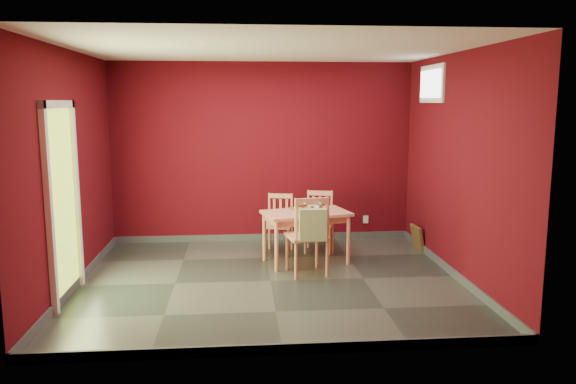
{
  "coord_description": "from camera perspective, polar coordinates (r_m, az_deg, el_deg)",
  "views": [
    {
      "loc": [
        -0.34,
        -6.44,
        2.12
      ],
      "look_at": [
        0.25,
        0.45,
        1.0
      ],
      "focal_mm": 35.0,
      "sensor_mm": 36.0,
      "label": 1
    }
  ],
  "objects": [
    {
      "name": "dining_table",
      "position": [
        7.39,
        1.84,
        -2.67
      ],
      "size": [
        1.22,
        0.89,
        0.69
      ],
      "color": "tan",
      "rests_on": "ground"
    },
    {
      "name": "table_runner",
      "position": [
        7.28,
        1.94,
        -2.56
      ],
      "size": [
        0.45,
        0.7,
        0.32
      ],
      "color": "olive",
      "rests_on": "dining_table"
    },
    {
      "name": "chair_far_left",
      "position": [
        7.96,
        -0.92,
        -3.13
      ],
      "size": [
        0.46,
        0.46,
        0.82
      ],
      "color": "tan",
      "rests_on": "ground"
    },
    {
      "name": "picture_frame",
      "position": [
        8.31,
        13.0,
        -4.56
      ],
      "size": [
        0.14,
        0.36,
        0.36
      ],
      "color": "brown",
      "rests_on": "ground"
    },
    {
      "name": "room_shell",
      "position": [
        6.77,
        -1.8,
        -8.6
      ],
      "size": [
        4.5,
        4.5,
        4.5
      ],
      "color": "#4B070F",
      "rests_on": "ground"
    },
    {
      "name": "ground",
      "position": [
        6.79,
        -1.8,
        -9.0
      ],
      "size": [
        4.5,
        4.5,
        0.0
      ],
      "primitive_type": "plane",
      "color": "#2D342D",
      "rests_on": "ground"
    },
    {
      "name": "doorway",
      "position": [
        6.4,
        -21.98,
        -0.42
      ],
      "size": [
        0.06,
        1.01,
        2.13
      ],
      "color": "#B7D838",
      "rests_on": "ground"
    },
    {
      "name": "cat",
      "position": [
        7.35,
        2.82,
        -1.28
      ],
      "size": [
        0.31,
        0.43,
        0.19
      ],
      "primitive_type": null,
      "rotation": [
        0.0,
        0.0,
        0.3
      ],
      "color": "slate",
      "rests_on": "table_runner"
    },
    {
      "name": "chair_near",
      "position": [
        6.89,
        2.04,
        -4.35
      ],
      "size": [
        0.54,
        0.54,
        0.99
      ],
      "color": "tan",
      "rests_on": "ground"
    },
    {
      "name": "tote_bag",
      "position": [
        6.64,
        2.54,
        -3.33
      ],
      "size": [
        0.32,
        0.19,
        0.45
      ],
      "color": "#94A96C",
      "rests_on": "chair_near"
    },
    {
      "name": "chair_far_right",
      "position": [
        8.03,
        3.16,
        -2.93
      ],
      "size": [
        0.48,
        0.48,
        0.85
      ],
      "color": "tan",
      "rests_on": "ground"
    },
    {
      "name": "window",
      "position": [
        7.87,
        14.38,
        10.59
      ],
      "size": [
        0.05,
        0.9,
        0.5
      ],
      "color": "white",
      "rests_on": "room_shell"
    },
    {
      "name": "outlet_plate",
      "position": [
        8.84,
        7.9,
        -2.77
      ],
      "size": [
        0.08,
        0.02,
        0.12
      ],
      "primitive_type": "cube",
      "color": "silver",
      "rests_on": "room_shell"
    }
  ]
}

